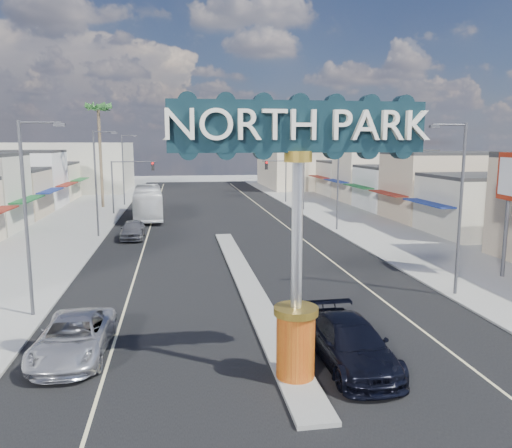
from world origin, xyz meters
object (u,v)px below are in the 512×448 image
object	(u,v)px
streetlight_r_far	(285,165)
suv_right	(351,344)
suv_left	(74,337)
city_bus	(148,202)
streetlight_r_near	(458,201)
car_parked_left	(133,230)
bank_pylon_sign	(510,184)
palm_right_mid	(297,124)
gateway_sign	(298,208)
streetlight_r_mid	(336,176)
traffic_signal_left	(129,176)
streetlight_l_far	(124,166)
streetlight_l_mid	(98,178)
traffic_signal_right	(289,175)
streetlight_l_near	(29,209)
palm_right_far	(301,113)
palm_left_far	(98,113)

from	to	relation	value
streetlight_r_far	suv_right	size ratio (longest dim) A/B	1.58
suv_left	city_bus	distance (m)	35.53
streetlight_r_near	car_parked_left	world-z (taller)	streetlight_r_near
bank_pylon_sign	palm_right_mid	bearing A→B (deg)	98.20
gateway_sign	streetlight_r_mid	distance (m)	29.91
traffic_signal_left	city_bus	size ratio (longest dim) A/B	0.50
gateway_sign	bank_pylon_sign	xyz separation A→B (m)	(15.25, 10.74, -0.26)
streetlight_l_far	traffic_signal_left	bearing A→B (deg)	-81.14
streetlight_l_mid	streetlight_l_far	distance (m)	22.00
streetlight_r_near	suv_left	distance (m)	19.36
suv_left	streetlight_r_mid	bearing A→B (deg)	55.33
traffic_signal_right	streetlight_l_near	distance (m)	39.26
streetlight_r_far	city_bus	world-z (taller)	streetlight_r_far
streetlight_r_near	city_bus	distance (m)	35.48
gateway_sign	traffic_signal_right	bearing A→B (deg)	77.67
suv_left	palm_right_far	bearing A→B (deg)	69.81
traffic_signal_right	streetlight_l_far	xyz separation A→B (m)	(-19.62, 8.01, 0.79)
traffic_signal_left	suv_left	distance (m)	38.97
streetlight_l_far	palm_right_far	bearing A→B (deg)	21.46
bank_pylon_sign	streetlight_l_near	bearing A→B (deg)	-168.73
streetlight_l_mid	city_bus	size ratio (longest dim) A/B	0.74
traffic_signal_right	palm_right_mid	distance (m)	14.10
suv_right	city_bus	bearing A→B (deg)	102.62
streetlight_l_near	suv_left	xyz separation A→B (m)	(2.61, -4.79, -4.30)
palm_left_far	car_parked_left	distance (m)	24.33
streetlight_l_far	streetlight_r_far	distance (m)	20.87
streetlight_r_near	bank_pylon_sign	bearing A→B (deg)	29.46
traffic_signal_left	streetlight_r_far	xyz separation A→B (m)	(19.62, 8.01, 0.79)
streetlight_r_far	city_bus	size ratio (longest dim) A/B	0.74
traffic_signal_left	streetlight_r_near	distance (m)	39.26
streetlight_l_far	suv_right	bearing A→B (deg)	-75.51
suv_left	palm_left_far	bearing A→B (deg)	98.29
streetlight_r_near	palm_left_far	distance (m)	46.80
traffic_signal_left	car_parked_left	size ratio (longest dim) A/B	1.29
suv_right	car_parked_left	distance (m)	27.81
streetlight_l_mid	car_parked_left	distance (m)	5.25
gateway_sign	streetlight_r_near	world-z (taller)	gateway_sign
traffic_signal_left	streetlight_r_mid	distance (m)	24.11
palm_left_far	suv_left	xyz separation A→B (m)	(5.17, -44.79, -10.73)
streetlight_l_mid	streetlight_r_near	size ratio (longest dim) A/B	1.00
gateway_sign	streetlight_l_mid	distance (m)	29.91
streetlight_r_mid	palm_right_mid	distance (m)	26.71
streetlight_l_far	bank_pylon_sign	distance (m)	46.93
palm_right_mid	suv_right	world-z (taller)	palm_right_mid
streetlight_l_mid	palm_right_mid	distance (m)	35.44
gateway_sign	bank_pylon_sign	distance (m)	18.65
palm_right_mid	suv_right	bearing A→B (deg)	-101.41
traffic_signal_right	car_parked_left	bearing A→B (deg)	-137.93
streetlight_r_far	bank_pylon_sign	distance (m)	39.58
streetlight_r_mid	bank_pylon_sign	distance (m)	17.95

